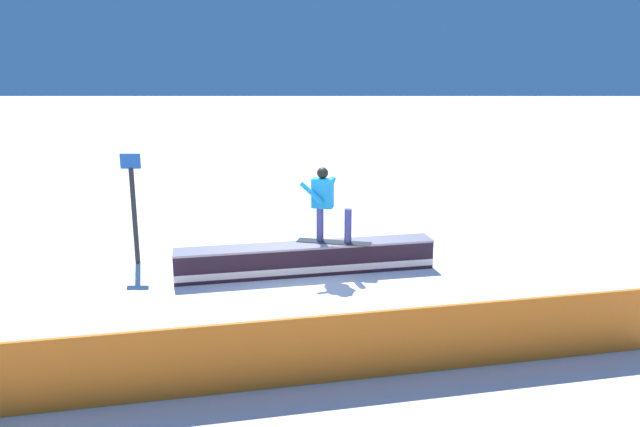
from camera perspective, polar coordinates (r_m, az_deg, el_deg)
ground_plane at (r=12.17m, az=-1.27°, el=-5.53°), size 120.00×120.00×0.00m
grind_box at (r=12.08m, az=-1.28°, el=-4.32°), size 5.08×1.59×0.59m
snowboarder at (r=11.91m, az=0.55°, el=1.09°), size 1.49×0.60×1.49m
safety_fence at (r=8.04m, az=-2.01°, el=-12.67°), size 10.04×2.16×0.93m
trail_marker at (r=12.95m, az=-16.86°, el=0.66°), size 0.40×0.10×2.28m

